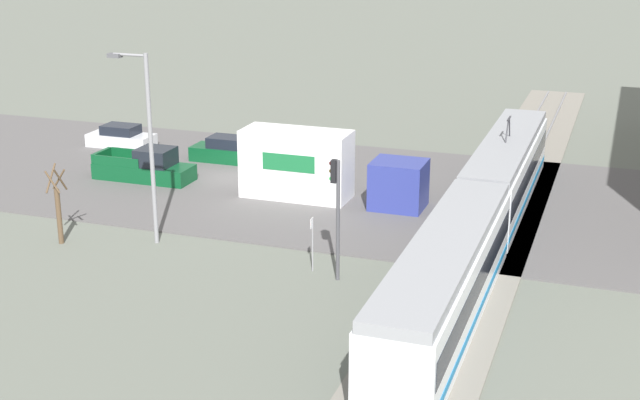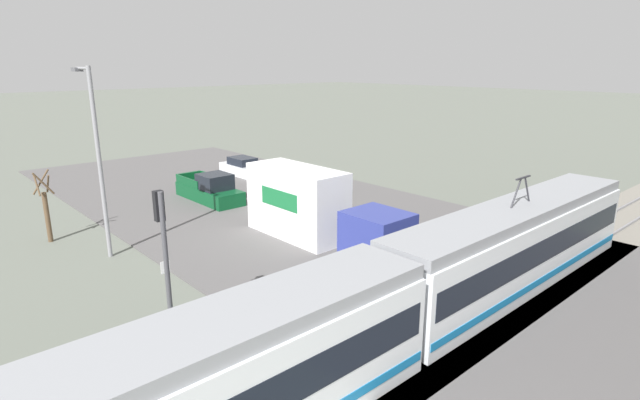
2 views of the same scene
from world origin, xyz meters
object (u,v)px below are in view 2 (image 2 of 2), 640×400
sedan_car_1 (297,186)px  street_lamp_near_crossing (97,151)px  box_truck (314,210)px  sedan_car_0 (243,167)px  pickup_truck (210,190)px  traffic_light_pole (164,248)px  light_rail_tram (393,304)px  no_parking_sign (167,287)px  street_tree (46,210)px

sedan_car_1 → street_lamp_near_crossing: bearing=10.3°
box_truck → sedan_car_1: (-5.26, -7.78, -1.05)m
sedan_car_0 → box_truck: bearing=68.8°
pickup_truck → traffic_light_pole: 17.94m
light_rail_tram → street_lamp_near_crossing: street_lamp_near_crossing is taller
pickup_truck → no_parking_sign: bearing=55.1°
no_parking_sign → sedan_car_0: bearing=-129.5°
pickup_truck → street_tree: (10.13, 1.34, 0.90)m
light_rail_tram → sedan_car_1: (-10.15, -17.02, -1.00)m
sedan_car_1 → traffic_light_pole: size_ratio=0.89×
sedan_car_0 → street_lamp_near_crossing: bearing=35.9°
box_truck → pickup_truck: 10.62m
sedan_car_1 → street_tree: street_tree is taller
sedan_car_0 → no_parking_sign: (15.48, 18.78, 0.79)m
light_rail_tram → street_tree: size_ratio=8.20×
light_rail_tram → sedan_car_1: light_rail_tram is taller
sedan_car_1 → no_parking_sign: (14.57, 10.67, 0.75)m
light_rail_tram → no_parking_sign: bearing=-55.2°
box_truck → street_lamp_near_crossing: 10.52m
sedan_car_0 → street_lamp_near_crossing: 18.60m
sedan_car_0 → street_tree: size_ratio=1.15×
traffic_light_pole → box_truck: bearing=-157.2°
sedan_car_1 → traffic_light_pole: bearing=38.3°
pickup_truck → sedan_car_1: (-5.15, 2.80, -0.09)m
light_rail_tram → no_parking_sign: light_rail_tram is taller
sedan_car_1 → street_tree: bearing=-5.5°
sedan_car_1 → street_tree: size_ratio=1.24×
street_lamp_near_crossing → sedan_car_0: bearing=-144.1°
light_rail_tram → sedan_car_0: light_rail_tram is taller
sedan_car_1 → no_parking_sign: 18.07m
sedan_car_1 → no_parking_sign: no_parking_sign is taller
box_truck → street_tree: bearing=-42.7°
traffic_light_pole → street_lamp_near_crossing: (-1.35, -9.42, 1.68)m
light_rail_tram → sedan_car_0: 27.47m
box_truck → sedan_car_1: 9.45m
pickup_truck → no_parking_sign: no_parking_sign is taller
street_tree → box_truck: bearing=137.3°
sedan_car_0 → traffic_light_pole: (16.01, 20.01, 2.69)m
sedan_car_0 → sedan_car_1: bearing=83.6°
box_truck → no_parking_sign: bearing=17.3°
pickup_truck → traffic_light_pole: bearing=55.9°
no_parking_sign → sedan_car_1: bearing=-143.8°
traffic_light_pole → street_lamp_near_crossing: street_lamp_near_crossing is taller
traffic_light_pole → street_tree: traffic_light_pole is taller
sedan_car_0 → traffic_light_pole: traffic_light_pole is taller
street_lamp_near_crossing → light_rail_tram: bearing=103.9°
pickup_truck → box_truck: bearing=89.4°
box_truck → traffic_light_pole: traffic_light_pole is taller
box_truck → light_rail_tram: bearing=62.1°
sedan_car_0 → street_tree: (16.19, 6.64, 1.03)m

